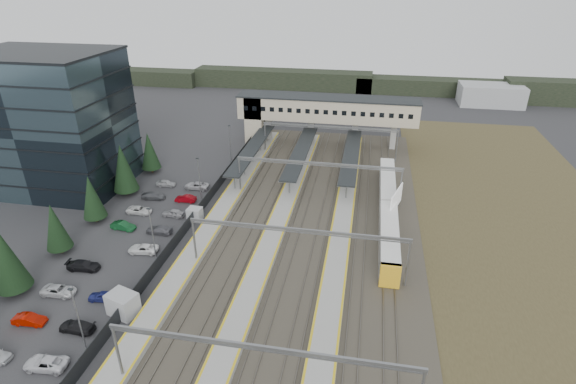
% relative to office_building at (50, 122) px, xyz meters
% --- Properties ---
extents(ground, '(220.00, 220.00, 0.00)m').
position_rel_office_building_xyz_m(ground, '(36.00, -12.00, -12.19)').
color(ground, '#2B2B2D').
rests_on(ground, ground).
extents(office_building, '(24.30, 18.30, 24.30)m').
position_rel_office_building_xyz_m(office_building, '(0.00, 0.00, 0.00)').
color(office_building, '#33454D').
rests_on(office_building, ground).
extents(conifer_row, '(4.42, 49.82, 9.50)m').
position_rel_office_building_xyz_m(conifer_row, '(14.00, -15.86, -7.36)').
color(conifer_row, black).
rests_on(conifer_row, ground).
extents(car_park, '(10.61, 44.68, 1.29)m').
position_rel_office_building_xyz_m(car_park, '(22.62, -18.46, -11.57)').
color(car_park, silver).
rests_on(car_park, ground).
extents(lampposts, '(0.50, 53.25, 8.07)m').
position_rel_office_building_xyz_m(lampposts, '(28.00, -10.75, -7.86)').
color(lampposts, slate).
rests_on(lampposts, ground).
extents(fence, '(0.08, 90.00, 2.00)m').
position_rel_office_building_xyz_m(fence, '(29.50, -7.00, -11.19)').
color(fence, '#26282B').
rests_on(fence, ground).
extents(relay_cabin_near, '(3.92, 3.35, 2.77)m').
position_rel_office_building_xyz_m(relay_cabin_near, '(29.22, -31.09, -10.81)').
color(relay_cabin_near, '#9EA1A3').
rests_on(relay_cabin_near, ground).
extents(relay_cabin_far, '(2.31, 1.97, 2.02)m').
position_rel_office_building_xyz_m(relay_cabin_far, '(29.35, -8.42, -11.18)').
color(relay_cabin_far, '#9EA1A3').
rests_on(relay_cabin_far, ground).
extents(rail_corridor, '(34.00, 90.00, 0.92)m').
position_rel_office_building_xyz_m(rail_corridor, '(45.34, -7.00, -11.90)').
color(rail_corridor, '#3D3930').
rests_on(rail_corridor, ground).
extents(canopies, '(23.10, 30.00, 3.28)m').
position_rel_office_building_xyz_m(canopies, '(43.00, 15.00, -8.27)').
color(canopies, black).
rests_on(canopies, ground).
extents(footbridge, '(40.40, 6.40, 11.20)m').
position_rel_office_building_xyz_m(footbridge, '(43.70, 30.00, -4.26)').
color(footbridge, '#C5B797').
rests_on(footbridge, ground).
extents(gantries, '(28.40, 62.28, 7.17)m').
position_rel_office_building_xyz_m(gantries, '(48.00, -9.00, -6.20)').
color(gantries, slate).
rests_on(gantries, ground).
extents(train, '(2.60, 36.13, 3.27)m').
position_rel_office_building_xyz_m(train, '(60.00, -3.13, -10.33)').
color(train, white).
rests_on(train, ground).
extents(billboard, '(2.02, 6.26, 5.61)m').
position_rel_office_building_xyz_m(billboard, '(61.09, -3.23, -8.38)').
color(billboard, slate).
rests_on(billboard, ground).
extents(scrub_east, '(34.00, 120.00, 0.06)m').
position_rel_office_building_xyz_m(scrub_east, '(81.00, -7.00, -12.16)').
color(scrub_east, '#433B23').
rests_on(scrub_east, ground).
extents(treeline_far, '(170.00, 19.00, 7.00)m').
position_rel_office_building_xyz_m(treeline_far, '(59.81, 80.28, -9.24)').
color(treeline_far, black).
rests_on(treeline_far, ground).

